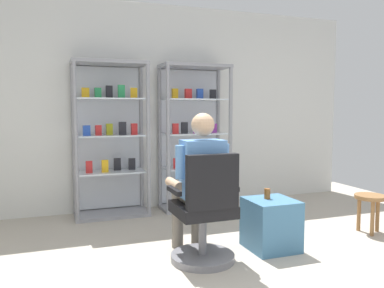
{
  "coord_description": "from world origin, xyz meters",
  "views": [
    {
      "loc": [
        -1.23,
        -2.11,
        1.32
      ],
      "look_at": [
        -0.01,
        1.26,
        1.0
      ],
      "focal_mm": 36.39,
      "sensor_mm": 36.0,
      "label": 1
    }
  ],
  "objects_px": {
    "office_chair": "(205,218)",
    "seated_shopkeeper": "(198,178)",
    "tea_glass": "(267,194)",
    "wooden_stool": "(370,203)",
    "storage_crate": "(271,224)",
    "display_cabinet_left": "(110,138)",
    "display_cabinet_right": "(193,136)"
  },
  "relations": [
    {
      "from": "display_cabinet_right",
      "to": "office_chair",
      "type": "height_order",
      "value": "display_cabinet_right"
    },
    {
      "from": "office_chair",
      "to": "tea_glass",
      "type": "xyz_separation_m",
      "value": [
        0.69,
        0.15,
        0.13
      ]
    },
    {
      "from": "office_chair",
      "to": "storage_crate",
      "type": "distance_m",
      "value": 0.74
    },
    {
      "from": "office_chair",
      "to": "storage_crate",
      "type": "height_order",
      "value": "office_chair"
    },
    {
      "from": "wooden_stool",
      "to": "storage_crate",
      "type": "bearing_deg",
      "value": -177.15
    },
    {
      "from": "seated_shopkeeper",
      "to": "storage_crate",
      "type": "bearing_deg",
      "value": -4.52
    },
    {
      "from": "display_cabinet_left",
      "to": "office_chair",
      "type": "relative_size",
      "value": 1.98
    },
    {
      "from": "office_chair",
      "to": "tea_glass",
      "type": "bearing_deg",
      "value": 12.03
    },
    {
      "from": "office_chair",
      "to": "wooden_stool",
      "type": "distance_m",
      "value": 1.98
    },
    {
      "from": "display_cabinet_right",
      "to": "tea_glass",
      "type": "relative_size",
      "value": 19.57
    },
    {
      "from": "display_cabinet_right",
      "to": "seated_shopkeeper",
      "type": "distance_m",
      "value": 1.81
    },
    {
      "from": "display_cabinet_left",
      "to": "wooden_stool",
      "type": "distance_m",
      "value": 3.08
    },
    {
      "from": "wooden_stool",
      "to": "display_cabinet_left",
      "type": "bearing_deg",
      "value": 145.91
    },
    {
      "from": "display_cabinet_left",
      "to": "tea_glass",
      "type": "height_order",
      "value": "display_cabinet_left"
    },
    {
      "from": "storage_crate",
      "to": "seated_shopkeeper",
      "type": "bearing_deg",
      "value": 175.48
    },
    {
      "from": "wooden_stool",
      "to": "seated_shopkeeper",
      "type": "bearing_deg",
      "value": -179.83
    },
    {
      "from": "display_cabinet_right",
      "to": "tea_glass",
      "type": "height_order",
      "value": "display_cabinet_right"
    },
    {
      "from": "tea_glass",
      "to": "wooden_stool",
      "type": "bearing_deg",
      "value": 0.96
    },
    {
      "from": "tea_glass",
      "to": "office_chair",
      "type": "bearing_deg",
      "value": -167.97
    },
    {
      "from": "office_chair",
      "to": "seated_shopkeeper",
      "type": "distance_m",
      "value": 0.36
    },
    {
      "from": "display_cabinet_right",
      "to": "wooden_stool",
      "type": "bearing_deg",
      "value": -50.42
    },
    {
      "from": "seated_shopkeeper",
      "to": "tea_glass",
      "type": "height_order",
      "value": "seated_shopkeeper"
    },
    {
      "from": "display_cabinet_right",
      "to": "seated_shopkeeper",
      "type": "bearing_deg",
      "value": -108.62
    },
    {
      "from": "tea_glass",
      "to": "wooden_stool",
      "type": "xyz_separation_m",
      "value": [
        1.27,
        0.02,
        -0.2
      ]
    },
    {
      "from": "office_chair",
      "to": "storage_crate",
      "type": "relative_size",
      "value": 2.02
    },
    {
      "from": "display_cabinet_left",
      "to": "wooden_stool",
      "type": "bearing_deg",
      "value": -34.09
    },
    {
      "from": "display_cabinet_right",
      "to": "storage_crate",
      "type": "height_order",
      "value": "display_cabinet_right"
    },
    {
      "from": "display_cabinet_right",
      "to": "wooden_stool",
      "type": "distance_m",
      "value": 2.28
    },
    {
      "from": "storage_crate",
      "to": "tea_glass",
      "type": "bearing_deg",
      "value": 115.46
    },
    {
      "from": "storage_crate",
      "to": "display_cabinet_left",
      "type": "bearing_deg",
      "value": 125.35
    },
    {
      "from": "display_cabinet_right",
      "to": "tea_glass",
      "type": "xyz_separation_m",
      "value": [
        0.12,
        -1.71,
        -0.44
      ]
    },
    {
      "from": "display_cabinet_left",
      "to": "storage_crate",
      "type": "relative_size",
      "value": 4.0
    }
  ]
}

